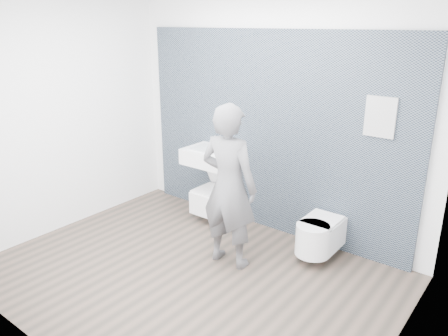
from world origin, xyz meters
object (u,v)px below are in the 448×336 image
Objects in this scene: toilet_square at (212,198)px; visitor at (229,187)px; washbasin at (211,156)px; toilet_rounded at (318,235)px.

toilet_square is 0.37× the size of visitor.
washbasin reaches higher than toilet_rounded.
visitor reaches higher than toilet_square.
toilet_square reaches higher than toilet_rounded.
washbasin is 1.11m from visitor.
toilet_square is (0.00, 0.00, -0.57)m from washbasin.
toilet_square is at bearing 177.07° from toilet_rounded.
visitor reaches higher than toilet_rounded.
toilet_square is at bearing -45.91° from visitor.
toilet_square is 1.00× the size of toilet_rounded.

